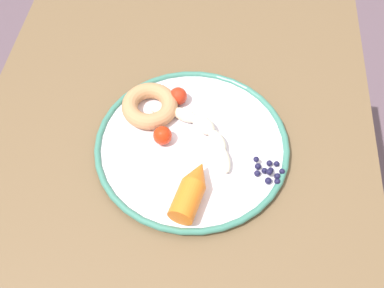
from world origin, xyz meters
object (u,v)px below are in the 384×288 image
at_px(carrot_orange, 191,190).
at_px(dining_table, 172,186).
at_px(plate, 192,145).
at_px(tomato_near, 180,96).
at_px(tomato_mid, 163,136).
at_px(blueberry_pile, 269,171).
at_px(banana, 200,129).
at_px(donut, 150,106).

bearing_deg(carrot_orange, dining_table, -148.22).
xyz_separation_m(plate, tomato_near, (-0.10, -0.03, 0.02)).
bearing_deg(tomato_near, tomato_mid, -11.69).
relative_size(blueberry_pile, tomato_near, 1.63).
distance_m(carrot_orange, tomato_near, 0.21).
height_order(banana, tomato_near, tomato_near).
bearing_deg(tomato_near, dining_table, -1.21).
bearing_deg(donut, banana, 67.20).
relative_size(plate, tomato_near, 10.24).
distance_m(dining_table, tomato_near, 0.18).
relative_size(plate, carrot_orange, 3.01).
distance_m(plate, blueberry_pile, 0.15).
distance_m(donut, tomato_near, 0.06).
bearing_deg(dining_table, tomato_mid, -151.75).
bearing_deg(donut, tomato_mid, 26.74).
bearing_deg(blueberry_pile, dining_table, -95.73).
relative_size(dining_table, tomato_near, 32.76).
height_order(tomato_near, tomato_mid, same).
distance_m(banana, blueberry_pile, 0.15).
height_order(banana, blueberry_pile, banana).
relative_size(banana, tomato_near, 4.67).
distance_m(dining_table, banana, 0.14).
height_order(banana, tomato_mid, tomato_mid).
relative_size(dining_table, carrot_orange, 9.63).
xyz_separation_m(carrot_orange, tomato_near, (-0.20, -0.04, -0.00)).
relative_size(dining_table, banana, 7.01).
relative_size(dining_table, tomato_mid, 32.89).
distance_m(blueberry_pile, tomato_near, 0.23).
relative_size(banana, donut, 1.52).
relative_size(banana, blueberry_pile, 2.86).
bearing_deg(tomato_near, blueberry_pile, 50.27).
height_order(dining_table, tomato_near, tomato_near).
relative_size(banana, tomato_mid, 4.69).
distance_m(dining_table, plate, 0.12).
distance_m(plate, carrot_orange, 0.11).
height_order(dining_table, carrot_orange, carrot_orange).
bearing_deg(dining_table, plate, 129.58).
height_order(dining_table, plate, plate).
xyz_separation_m(plate, tomato_mid, (-0.00, -0.05, 0.02)).
bearing_deg(tomato_near, donut, -63.08).
bearing_deg(tomato_mid, plate, 88.76).
relative_size(plate, donut, 3.34).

